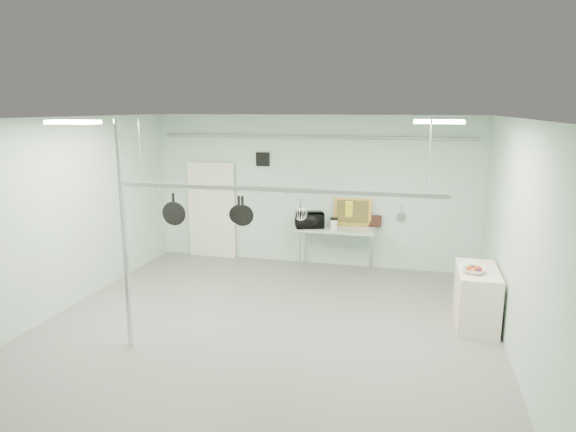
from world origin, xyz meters
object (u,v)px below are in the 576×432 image
(fruit_bowl, at_px, (474,271))
(skillet_left, at_px, (174,209))
(skillet_mid, at_px, (243,210))
(side_cabinet, at_px, (476,297))
(coffee_canister, at_px, (334,225))
(chrome_pole, at_px, (124,237))
(prep_table, at_px, (337,231))
(skillet_right, at_px, (239,210))
(pot_rack, at_px, (275,188))
(microwave, at_px, (309,220))

(fruit_bowl, relative_size, skillet_left, 0.68)
(skillet_left, bearing_deg, skillet_mid, -3.64)
(side_cabinet, relative_size, coffee_canister, 5.73)
(chrome_pole, bearing_deg, fruit_bowl, 20.63)
(chrome_pole, xyz_separation_m, prep_table, (2.30, 4.20, -0.77))
(coffee_canister, distance_m, skillet_right, 3.38)
(pot_rack, distance_m, skillet_mid, 0.60)
(prep_table, distance_m, side_cabinet, 3.39)
(microwave, distance_m, skillet_right, 3.34)
(coffee_canister, bearing_deg, prep_table, 77.30)
(fruit_bowl, bearing_deg, chrome_pole, -159.37)
(skillet_left, distance_m, skillet_mid, 1.10)
(pot_rack, distance_m, microwave, 3.43)
(microwave, bearing_deg, skillet_mid, 63.41)
(coffee_canister, bearing_deg, fruit_bowl, -42.04)
(chrome_pole, xyz_separation_m, pot_rack, (1.90, 0.90, 0.63))
(prep_table, bearing_deg, fruit_bowl, -44.46)
(coffee_canister, xyz_separation_m, skillet_mid, (-0.85, -3.14, 0.87))
(skillet_left, height_order, skillet_right, same)
(coffee_canister, relative_size, skillet_left, 0.42)
(side_cabinet, bearing_deg, fruit_bowl, -114.18)
(fruit_bowl, distance_m, skillet_left, 4.62)
(side_cabinet, height_order, fruit_bowl, fruit_bowl)
(chrome_pole, bearing_deg, skillet_left, 71.06)
(pot_rack, xyz_separation_m, skillet_right, (-0.55, 0.00, -0.35))
(skillet_right, bearing_deg, side_cabinet, 4.24)
(chrome_pole, height_order, skillet_right, chrome_pole)
(microwave, bearing_deg, coffee_canister, 150.54)
(microwave, bearing_deg, prep_table, 167.51)
(chrome_pole, xyz_separation_m, fruit_bowl, (4.76, 1.79, -0.66))
(chrome_pole, bearing_deg, skillet_mid, 32.56)
(coffee_canister, xyz_separation_m, fruit_bowl, (2.49, -2.25, -0.07))
(skillet_left, height_order, skillet_mid, same)
(chrome_pole, distance_m, skillet_left, 0.98)
(prep_table, relative_size, skillet_mid, 3.84)
(prep_table, bearing_deg, side_cabinet, -40.79)
(side_cabinet, xyz_separation_m, skillet_mid, (-3.44, -1.10, 1.43))
(coffee_canister, relative_size, skillet_right, 0.51)
(skillet_right, bearing_deg, pot_rack, -13.23)
(fruit_bowl, relative_size, skillet_mid, 0.81)
(pot_rack, bearing_deg, prep_table, 83.09)
(microwave, bearing_deg, side_cabinet, 124.98)
(microwave, height_order, skillet_mid, skillet_mid)
(microwave, relative_size, coffee_canister, 2.75)
(chrome_pole, xyz_separation_m, side_cabinet, (4.85, 2.00, -1.15))
(prep_table, bearing_deg, skillet_left, -121.11)
(skillet_left, xyz_separation_m, skillet_mid, (1.10, 0.00, 0.04))
(pot_rack, height_order, microwave, pot_rack)
(chrome_pole, distance_m, side_cabinet, 5.37)
(chrome_pole, distance_m, microwave, 4.50)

